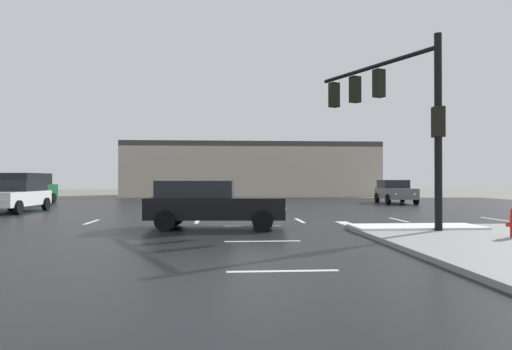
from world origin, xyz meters
name	(u,v)px	position (x,y,z in m)	size (l,w,h in m)	color
ground_plane	(249,222)	(0.00, 0.00, 0.00)	(120.00, 120.00, 0.00)	slate
road_asphalt	(249,221)	(0.00, 0.00, 0.01)	(44.00, 44.00, 0.02)	black
snow_strip_curbside	(416,227)	(5.00, -4.00, 0.17)	(4.00, 1.60, 0.06)	white
lane_markings	(284,224)	(1.20, -1.38, 0.02)	(36.15, 36.15, 0.01)	silver
traffic_signal_mast	(393,103)	(4.55, -3.21, 4.17)	(2.42, 5.28, 5.82)	black
strip_building_background	(251,170)	(1.91, 29.08, 2.61)	(24.65, 8.00, 5.23)	#BCB29E
sedan_black	(211,203)	(-1.43, -2.60, 0.85)	(4.64, 2.28, 1.58)	black
sedan_grey	(395,191)	(10.75, 12.89, 0.85)	(2.37, 4.66, 1.58)	slate
sedan_white	(16,195)	(-11.23, 5.86, 0.85)	(2.19, 4.60, 1.58)	white
suv_green	(27,188)	(-13.79, 13.50, 1.09)	(2.56, 4.98, 2.03)	#195933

